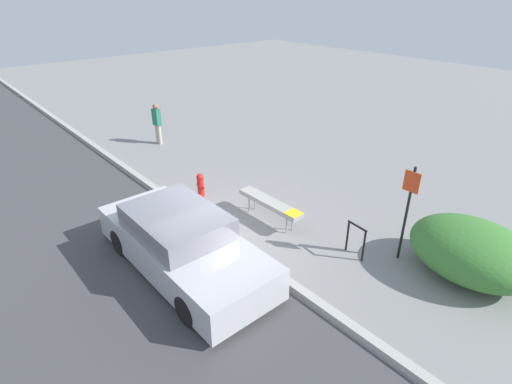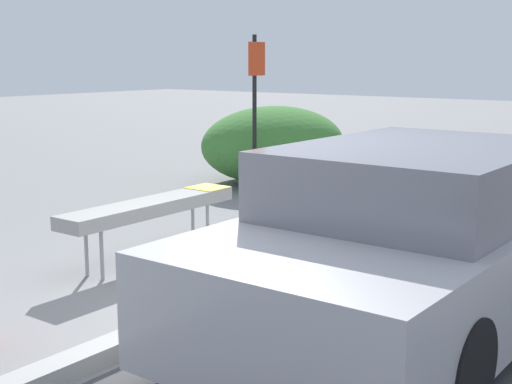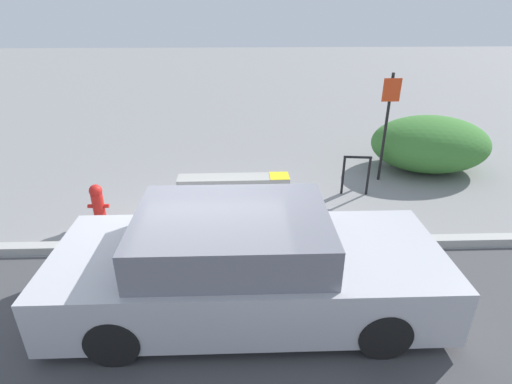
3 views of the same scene
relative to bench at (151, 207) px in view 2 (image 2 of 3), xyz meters
name	(u,v)px [view 2 (image 2 of 3)]	position (x,y,z in m)	size (l,w,h in m)	color
ground_plane	(250,298)	(-0.33, -1.48, -0.53)	(60.00, 60.00, 0.00)	gray
curb	(250,291)	(-0.33, -1.48, -0.47)	(60.00, 0.20, 0.13)	#A8A8A3
bench	(151,207)	(0.00, 0.00, 0.00)	(2.09, 0.40, 0.61)	#99999E
bike_rack	(264,175)	(2.44, 0.43, -0.03)	(0.55, 0.11, 0.83)	black
sign_post	(255,101)	(3.17, 1.12, 0.85)	(0.36, 0.08, 2.30)	black
shrub_hedge	(274,144)	(4.47, 1.73, 0.08)	(2.66, 2.09, 1.23)	#3D7A33
parked_car_near	(427,237)	(0.18, -2.80, 0.09)	(4.72, 1.88, 1.35)	black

